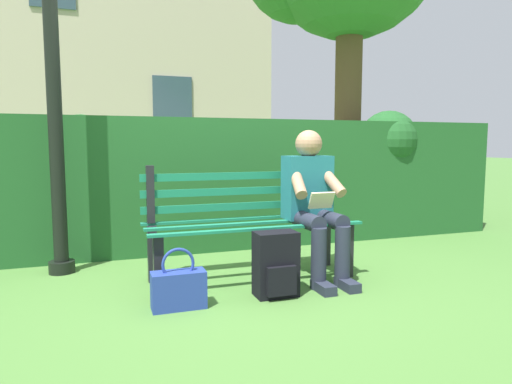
{
  "coord_description": "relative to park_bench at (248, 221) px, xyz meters",
  "views": [
    {
      "loc": [
        1.13,
        3.35,
        1.07
      ],
      "look_at": [
        0.0,
        0.1,
        0.71
      ],
      "focal_mm": 31.69,
      "sensor_mm": 36.0,
      "label": 1
    }
  ],
  "objects": [
    {
      "name": "park_bench",
      "position": [
        0.0,
        0.0,
        0.0
      ],
      "size": [
        1.68,
        0.54,
        0.91
      ],
      "color": "black",
      "rests_on": "ground"
    },
    {
      "name": "backpack",
      "position": [
        -0.03,
        0.53,
        -0.23
      ],
      "size": [
        0.3,
        0.26,
        0.46
      ],
      "color": "black",
      "rests_on": "ground"
    },
    {
      "name": "building_facade",
      "position": [
        1.92,
        -8.81,
        3.18
      ],
      "size": [
        9.81,
        3.26,
        7.28
      ],
      "color": "#BCAD93",
      "rests_on": "ground"
    },
    {
      "name": "lamp_post",
      "position": [
        1.46,
        -0.61,
        1.59
      ],
      "size": [
        0.25,
        0.25,
        3.69
      ],
      "color": "black",
      "rests_on": "ground"
    },
    {
      "name": "hedge_backdrop",
      "position": [
        -0.3,
        -1.25,
        0.24
      ],
      "size": [
        6.2,
        0.83,
        1.47
      ],
      "color": "#1E5123",
      "rests_on": "ground"
    },
    {
      "name": "ground",
      "position": [
        0.0,
        0.09,
        -0.46
      ],
      "size": [
        60.0,
        60.0,
        0.0
      ],
      "primitive_type": "plane",
      "color": "#477533"
    },
    {
      "name": "handbag",
      "position": [
        0.67,
        0.55,
        -0.32
      ],
      "size": [
        0.35,
        0.15,
        0.41
      ],
      "color": "navy",
      "rests_on": "ground"
    },
    {
      "name": "person_seated",
      "position": [
        -0.49,
        0.19,
        0.18
      ],
      "size": [
        0.44,
        0.73,
        1.19
      ],
      "color": "#1E6672",
      "rests_on": "ground"
    }
  ]
}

